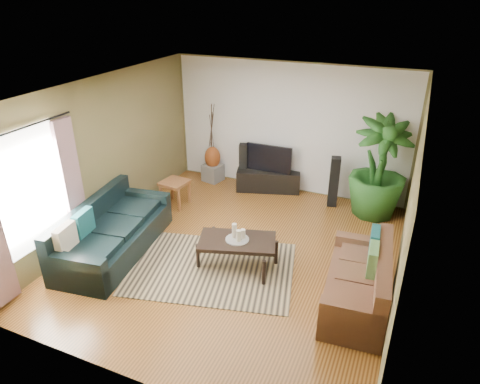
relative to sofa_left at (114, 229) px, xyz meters
The scene contains 27 objects.
floor 2.04m from the sofa_left, 20.57° to the left, with size 5.50×5.50×0.00m, color #985E27.
ceiling 3.03m from the sofa_left, 20.57° to the left, with size 5.50×5.50×0.00m, color white.
wall_back 4.03m from the sofa_left, 61.58° to the left, with size 5.00×5.00×0.00m, color brown.
wall_front 2.92m from the sofa_left, 47.66° to the right, with size 5.00×5.00×0.00m, color brown.
wall_left 1.32m from the sofa_left, 132.07° to the left, with size 5.50×5.50×0.00m, color brown.
wall_right 4.52m from the sofa_left, ahead, with size 5.50×5.50×0.00m, color brown.
backwall_panel 4.02m from the sofa_left, 61.51° to the left, with size 4.90×4.90×0.00m, color white.
window_pane 1.46m from the sofa_left, 124.27° to the right, with size 1.80×1.80×0.00m, color white.
curtain_far 0.93m from the sofa_left, 165.16° to the right, with size 0.08×0.35×2.20m, color gray.
curtain_rod 2.15m from the sofa_left, 122.04° to the right, with size 0.03×0.03×1.90m, color black.
sofa_left is the anchor object (origin of this frame).
sofa_right 3.90m from the sofa_left, ahead, with size 1.77×0.79×0.85m, color brown.
area_rug 1.76m from the sofa_left, ahead, with size 2.53×1.79×0.01m, color tan.
coffee_table 2.08m from the sofa_left, 11.44° to the left, with size 1.18×0.64×0.48m, color black.
candle_tray 2.07m from the sofa_left, 11.44° to the left, with size 0.36×0.36×0.02m, color gray.
candle_tall 2.03m from the sofa_left, 12.61° to the left, with size 0.07×0.07×0.24m, color beige.
candle_mid 2.11m from the sofa_left, 10.15° to the left, with size 0.07×0.07×0.18m, color beige.
candle_short 2.16m from the sofa_left, 12.63° to the left, with size 0.07×0.07×0.15m, color beige.
tv_stand 3.56m from the sofa_left, 64.27° to the left, with size 1.34×0.40×0.45m, color black.
television 3.57m from the sofa_left, 64.27° to the left, with size 0.98×0.05×0.58m, color black.
speaker_left 3.34m from the sofa_left, 73.26° to the left, with size 0.18×0.19×0.97m, color black.
speaker_right 4.26m from the sofa_left, 46.00° to the left, with size 0.18×0.20×1.02m, color black.
potted_plant 4.85m from the sofa_left, 38.64° to the left, with size 1.08×1.08×1.92m, color #20511B.
plant_pot 4.83m from the sofa_left, 38.64° to the left, with size 0.35×0.35×0.28m, color black.
pedestal 3.22m from the sofa_left, 86.14° to the left, with size 0.38×0.38×0.38m, color gray.
vase 3.21m from the sofa_left, 86.14° to the left, with size 0.35×0.35×0.49m, color brown.
side_table 1.84m from the sofa_left, 88.31° to the left, with size 0.49×0.49×0.52m, color #955130.
Camera 1 is at (2.40, -5.42, 4.04)m, focal length 32.00 mm.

